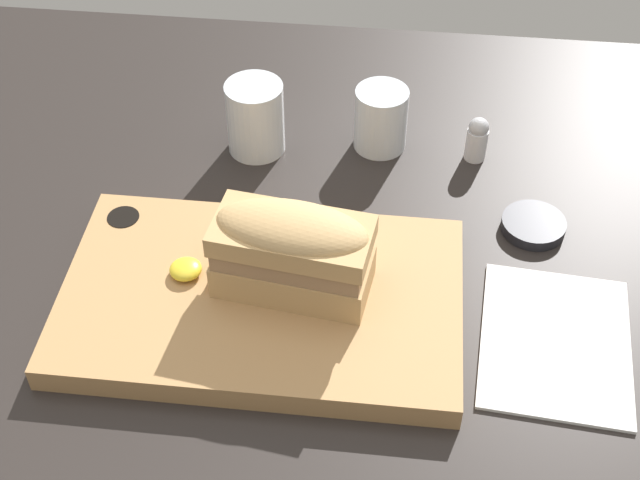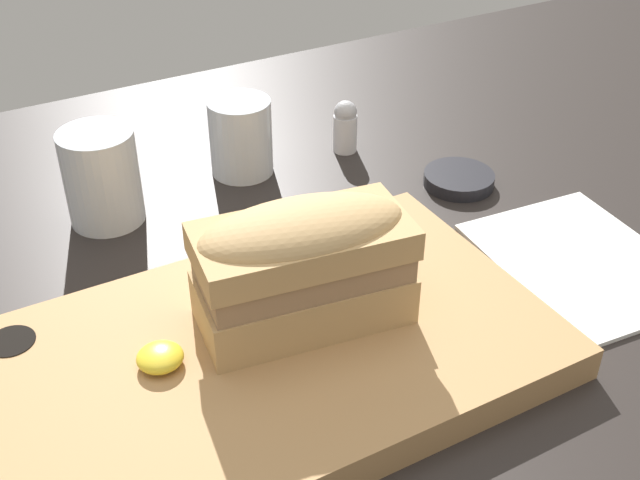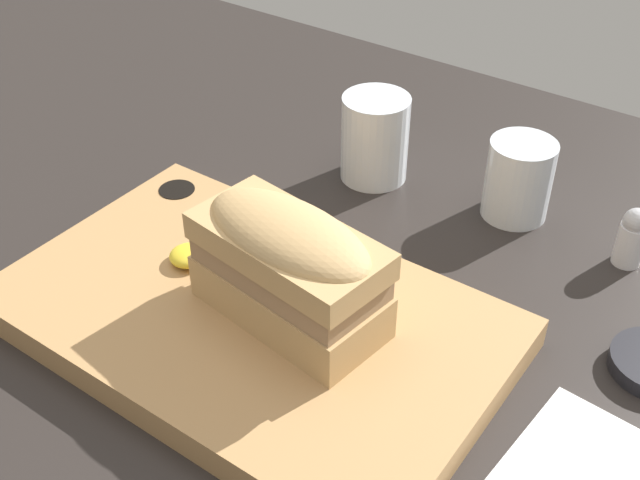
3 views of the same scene
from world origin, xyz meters
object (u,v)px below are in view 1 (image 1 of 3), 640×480
object	(u,v)px
sandwich	(289,249)
napkin	(555,342)
serving_board	(261,299)
wine_glass	(381,122)
water_glass	(256,122)
salt_shaker	(477,138)
condiment_dish	(533,225)

from	to	relation	value
sandwich	napkin	size ratio (longest dim) A/B	0.82
serving_board	wine_glass	size ratio (longest dim) A/B	5.07
sandwich	water_glass	size ratio (longest dim) A/B	1.78
wine_glass	serving_board	bearing A→B (deg)	-110.22
salt_shaker	condiment_dish	distance (cm)	13.68
wine_glass	napkin	bearing A→B (deg)	-56.83
condiment_dish	sandwich	bearing A→B (deg)	-151.63
wine_glass	napkin	world-z (taller)	wine_glass
serving_board	salt_shaker	xyz separation A→B (cm)	(21.85, 26.66, 1.54)
condiment_dish	wine_glass	bearing A→B (deg)	143.62
sandwich	wine_glass	xyz separation A→B (cm)	(7.35, 26.77, -4.35)
serving_board	salt_shaker	world-z (taller)	salt_shaker
wine_glass	napkin	xyz separation A→B (cm)	(19.11, -29.24, -3.27)
serving_board	napkin	distance (cm)	29.43
water_glass	wine_glass	bearing A→B (deg)	8.39
sandwich	water_glass	bearing A→B (deg)	106.99
water_glass	napkin	xyz separation A→B (cm)	(33.97, -27.05, -3.72)
water_glass	condiment_dish	world-z (taller)	water_glass
sandwich	napkin	distance (cm)	27.65
napkin	water_glass	bearing A→B (deg)	141.47
serving_board	sandwich	xyz separation A→B (cm)	(2.92, 1.10, 6.45)
water_glass	condiment_dish	bearing A→B (deg)	-18.53
condiment_dish	salt_shaker	bearing A→B (deg)	117.70
serving_board	water_glass	world-z (taller)	water_glass
wine_glass	condiment_dish	xyz separation A→B (cm)	(17.86, -13.16, -2.82)
water_glass	napkin	bearing A→B (deg)	-38.53
condiment_dish	water_glass	bearing A→B (deg)	161.47
serving_board	napkin	xyz separation A→B (cm)	(29.38, -1.37, -1.18)
serving_board	wine_glass	distance (cm)	29.77
serving_board	wine_glass	world-z (taller)	wine_glass
wine_glass	sandwich	bearing A→B (deg)	-105.35
salt_shaker	water_glass	bearing A→B (deg)	-177.87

